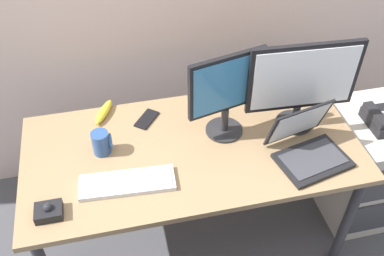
{
  "coord_description": "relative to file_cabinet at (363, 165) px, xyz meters",
  "views": [
    {
      "loc": [
        -0.32,
        -1.42,
        2.2
      ],
      "look_at": [
        0.0,
        0.0,
        0.85
      ],
      "focal_mm": 41.09,
      "sensor_mm": 36.0,
      "label": 1
    }
  ],
  "objects": [
    {
      "name": "keyboard",
      "position": [
        -1.33,
        -0.18,
        0.41
      ],
      "size": [
        0.42,
        0.16,
        0.03
      ],
      "color": "silver",
      "rests_on": "desk"
    },
    {
      "name": "ground_plane",
      "position": [
        -1.01,
        -0.02,
        -0.33
      ],
      "size": [
        8.0,
        8.0,
        0.0
      ],
      "primitive_type": "plane",
      "color": "#49494D"
    },
    {
      "name": "cell_phone",
      "position": [
        -1.19,
        0.21,
        0.4
      ],
      "size": [
        0.14,
        0.15,
        0.01
      ],
      "primitive_type": "cube",
      "rotation": [
        0.0,
        0.0,
        -0.67
      ],
      "color": "black",
      "rests_on": "desk"
    },
    {
      "name": "trackball_mouse",
      "position": [
        -1.66,
        -0.27,
        0.42
      ],
      "size": [
        0.11,
        0.09,
        0.07
      ],
      "color": "black",
      "rests_on": "desk"
    },
    {
      "name": "desk_phone",
      "position": [
        -0.01,
        -0.02,
        0.37
      ],
      "size": [
        0.17,
        0.2,
        0.09
      ],
      "color": "black",
      "rests_on": "file_cabinet"
    },
    {
      "name": "monitor_main",
      "position": [
        -0.48,
        0.03,
        0.65
      ],
      "size": [
        0.52,
        0.18,
        0.46
      ],
      "color": "#262628",
      "rests_on": "desk"
    },
    {
      "name": "coffee_mug",
      "position": [
        -1.42,
        0.04,
        0.45
      ],
      "size": [
        0.09,
        0.08,
        0.12
      ],
      "color": "#2A4B81",
      "rests_on": "desk"
    },
    {
      "name": "desk",
      "position": [
        -1.01,
        -0.02,
        0.32
      ],
      "size": [
        1.57,
        0.77,
        0.73
      ],
      "color": "#927551",
      "rests_on": "ground"
    },
    {
      "name": "banana",
      "position": [
        -1.4,
        0.3,
        0.41
      ],
      "size": [
        0.12,
        0.19,
        0.04
      ],
      "primitive_type": "ellipsoid",
      "rotation": [
        0.0,
        0.0,
        1.1
      ],
      "color": "yellow",
      "rests_on": "desk"
    },
    {
      "name": "laptop",
      "position": [
        -0.51,
        -0.19,
        0.45
      ],
      "size": [
        0.37,
        0.35,
        0.23
      ],
      "color": "black",
      "rests_on": "desk"
    },
    {
      "name": "file_cabinet",
      "position": [
        0.0,
        0.0,
        0.0
      ],
      "size": [
        0.42,
        0.53,
        0.67
      ],
      "color": "beige",
      "rests_on": "ground"
    },
    {
      "name": "monitor_side",
      "position": [
        -0.83,
        0.05,
        0.64
      ],
      "size": [
        0.37,
        0.18,
        0.44
      ],
      "color": "#262628",
      "rests_on": "desk"
    }
  ]
}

